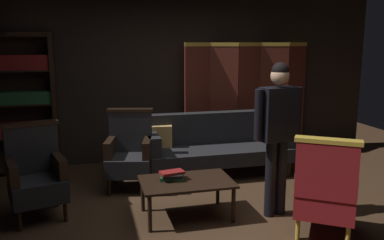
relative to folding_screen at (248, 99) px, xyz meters
The scene contains 13 objects.
ground_plane 2.74m from the folding_screen, 121.15° to the right, with size 10.00×10.00×0.00m, color #3D2819.
back_wall 1.41m from the folding_screen, 168.68° to the left, with size 7.20×0.10×2.80m, color black.
folding_screen is the anchor object (origin of this frame).
bookshelf 3.47m from the folding_screen, behind, with size 0.90×0.32×2.05m.
velvet_couch 1.19m from the folding_screen, 136.41° to the right, with size 2.12×0.78×0.88m.
coffee_table 2.69m from the folding_screen, 126.75° to the right, with size 1.00×0.64×0.42m.
armchair_gilt_accent 2.94m from the folding_screen, 96.95° to the right, with size 0.80×0.80×1.04m.
armchair_wing_left 3.61m from the folding_screen, 152.21° to the right, with size 0.71×0.71×1.04m.
armchair_wing_right 2.37m from the folding_screen, 153.71° to the right, with size 0.70×0.69×1.04m.
standing_figure 2.36m from the folding_screen, 104.54° to the right, with size 0.58×0.27×1.70m.
book_green_cloth 2.72m from the folding_screen, 130.12° to the right, with size 0.25×0.16×0.04m, color #1E4C28.
book_black_cloth 2.71m from the folding_screen, 130.12° to the right, with size 0.21×0.20×0.03m, color black.
book_red_leather 2.70m from the folding_screen, 130.12° to the right, with size 0.26×0.15×0.03m, color maroon.
Camera 1 is at (-1.23, -4.01, 1.92)m, focal length 37.82 mm.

